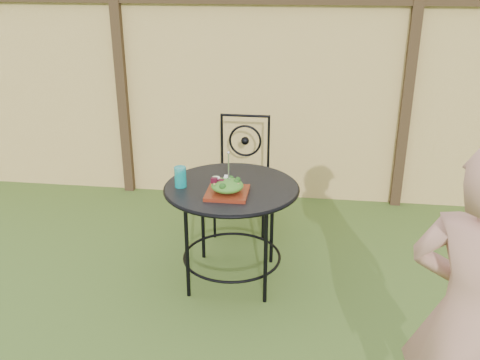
{
  "coord_description": "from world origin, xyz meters",
  "views": [
    {
      "loc": [
        0.46,
        -2.62,
        2.12
      ],
      "look_at": [
        0.01,
        0.72,
        0.75
      ],
      "focal_mm": 40.0,
      "sensor_mm": 36.0,
      "label": 1
    }
  ],
  "objects": [
    {
      "name": "salad",
      "position": [
        -0.05,
        0.52,
        0.79
      ],
      "size": [
        0.21,
        0.21,
        0.08
      ],
      "primitive_type": "ellipsoid",
      "color": "#235614",
      "rests_on": "salad_plate"
    },
    {
      "name": "drinking_glass",
      "position": [
        -0.38,
        0.61,
        0.79
      ],
      "size": [
        0.08,
        0.08,
        0.14
      ],
      "primitive_type": "cylinder",
      "color": "#0B8784",
      "rests_on": "patio_table"
    },
    {
      "name": "patio_table",
      "position": [
        -0.04,
        0.67,
        0.59
      ],
      "size": [
        0.92,
        0.92,
        0.72
      ],
      "color": "black",
      "rests_on": "ground"
    },
    {
      "name": "fork",
      "position": [
        -0.04,
        0.52,
        0.92
      ],
      "size": [
        0.01,
        0.01,
        0.18
      ],
      "primitive_type": "cylinder",
      "color": "silver",
      "rests_on": "salad"
    },
    {
      "name": "patio_chair",
      "position": [
        -0.07,
        1.52,
        0.5
      ],
      "size": [
        0.46,
        0.46,
        0.95
      ],
      "color": "black",
      "rests_on": "ground"
    },
    {
      "name": "fence",
      "position": [
        -0.0,
        2.19,
        0.95
      ],
      "size": [
        8.0,
        0.12,
        1.9
      ],
      "color": "#ECCB74",
      "rests_on": "ground"
    },
    {
      "name": "diner",
      "position": [
        1.15,
        -0.74,
        0.77
      ],
      "size": [
        0.67,
        0.62,
        1.54
      ],
      "primitive_type": "imported",
      "rotation": [
        0.0,
        0.0,
        2.56
      ],
      "color": "#A3705D",
      "rests_on": "ground"
    },
    {
      "name": "ground",
      "position": [
        0.0,
        0.0,
        0.0
      ],
      "size": [
        60.0,
        60.0,
        0.0
      ],
      "primitive_type": "plane",
      "color": "#314B18",
      "rests_on": "ground"
    },
    {
      "name": "salad_plate",
      "position": [
        -0.05,
        0.52,
        0.74
      ],
      "size": [
        0.27,
        0.27,
        0.02
      ],
      "primitive_type": "cube",
      "color": "#4B180A",
      "rests_on": "patio_table"
    }
  ]
}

